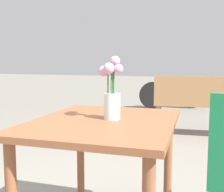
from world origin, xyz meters
The scene contains 3 objects.
table_front centered at (0.00, 0.00, 0.62)m, with size 0.79×0.93×0.73m.
flower_vase centered at (0.03, 0.03, 0.86)m, with size 0.14×0.12×0.33m.
bicycle centered at (-0.51, 5.06, 0.32)m, with size 1.35×0.73×0.71m.
Camera 1 is at (0.57, -1.31, 1.02)m, focal length 45.00 mm.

